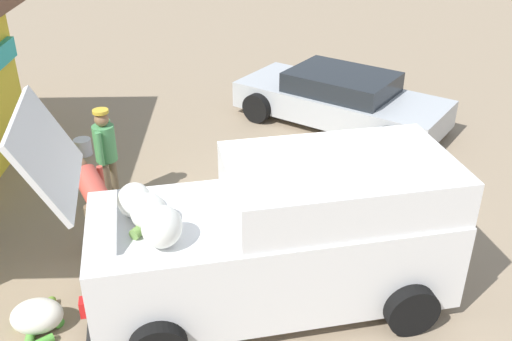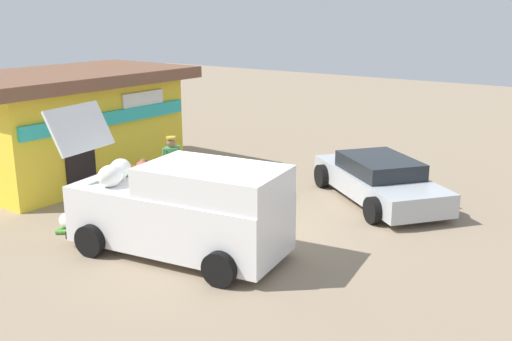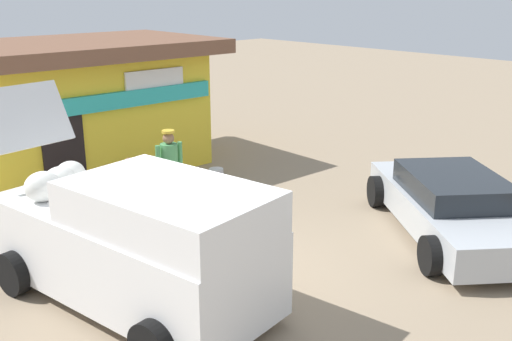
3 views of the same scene
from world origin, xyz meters
TOP-DOWN VIEW (x-y plane):
  - ground_plane at (0.00, 0.00)m, footprint 60.00×60.00m
  - storefront_bar at (1.06, 6.40)m, footprint 6.69×4.22m
  - delivery_van at (-1.32, 0.13)m, footprint 2.59×5.02m
  - parked_sedan at (4.11, -1.67)m, footprint 4.08×4.51m
  - vendor_standing at (1.09, 2.66)m, footprint 0.57×0.38m
  - customer_bending at (0.03, 2.68)m, footprint 0.74×0.72m
  - unloaded_banana_pile at (-1.75, 3.10)m, footprint 0.91×0.67m
  - paint_bucket at (2.94, 3.51)m, footprint 0.33×0.33m

SIDE VIEW (x-z plane):
  - ground_plane at x=0.00m, z-range 0.00..0.00m
  - paint_bucket at x=2.94m, z-range 0.00..0.31m
  - unloaded_banana_pile at x=-1.75m, z-range -0.02..0.38m
  - parked_sedan at x=4.11m, z-range -0.02..1.11m
  - customer_bending at x=0.03m, z-range 0.16..1.39m
  - delivery_van at x=-1.32m, z-range -0.45..2.36m
  - vendor_standing at x=1.09m, z-range 0.12..1.79m
  - storefront_bar at x=1.06m, z-range 0.07..3.16m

